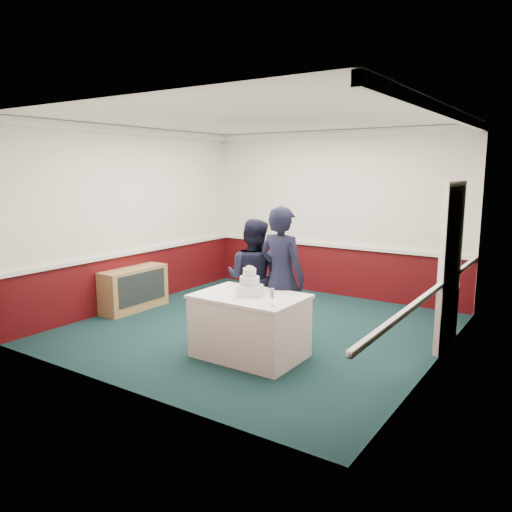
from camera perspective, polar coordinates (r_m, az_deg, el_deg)
The scene contains 9 objects.
ground at distance 7.40m, azimuth 0.25°, elevation -8.28°, with size 5.00×5.00×0.00m, color #142E31.
room_shell at distance 7.52m, azimuth 3.36°, elevation 7.26°, with size 5.00×5.00×3.00m.
sideboard at distance 8.53m, azimuth -13.77°, elevation -3.67°, with size 0.41×1.20×0.70m.
cake_table at distance 6.24m, azimuth -0.73°, elevation -7.93°, with size 1.32×0.92×0.79m.
wedding_cake at distance 6.10m, azimuth -0.74°, elevation -3.46°, with size 0.35×0.35×0.36m.
cake_knife at distance 5.99m, azimuth -2.06°, elevation -4.79°, with size 0.01×0.22×0.01m, color silver.
champagne_flute at distance 5.60m, azimuth 1.87°, elevation -4.39°, with size 0.05×0.05×0.21m.
person_man at distance 6.87m, azimuth -0.30°, elevation -2.59°, with size 0.80×0.62×1.65m, color black.
person_woman at distance 6.49m, azimuth 2.93°, elevation -2.43°, with size 0.68×0.44×1.85m, color black.
Camera 1 is at (3.88, -5.87, 2.31)m, focal length 35.00 mm.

